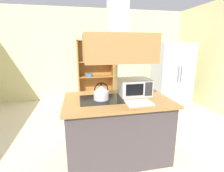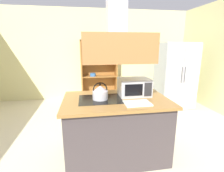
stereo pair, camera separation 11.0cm
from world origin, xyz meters
The scene contains 9 objects.
ground_plane centered at (0.00, 0.00, 0.00)m, with size 7.80×7.80×0.00m, color beige.
wall_back centered at (0.00, 3.00, 1.35)m, with size 6.00×0.12×2.70m, color beige.
kitchen_island centered at (0.13, -0.06, 0.45)m, with size 1.50×0.98×0.90m.
range_hood centered at (0.13, -0.06, 1.73)m, with size 0.90×0.70×1.27m.
refrigerator centered at (2.06, 1.77, 0.86)m, with size 0.90×0.77×1.72m.
dish_cabinet centered at (0.12, 2.78, 0.79)m, with size 1.08×0.40×1.80m.
kettle centered at (-0.10, -0.06, 1.00)m, with size 0.22×0.22×0.24m.
cutting_board centered at (0.36, -0.32, 0.91)m, with size 0.34×0.24×0.02m, color white.
microwave centered at (0.43, 0.06, 1.03)m, with size 0.46×0.35×0.26m.
Camera 2 is at (-0.30, -2.30, 1.64)m, focal length 26.78 mm.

